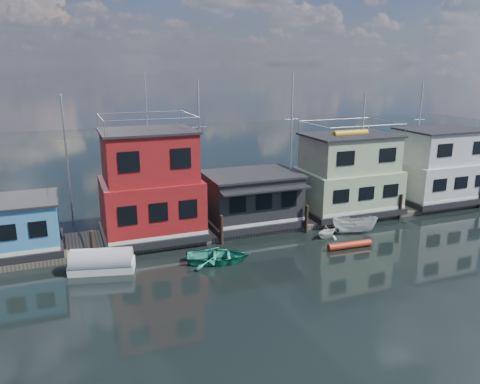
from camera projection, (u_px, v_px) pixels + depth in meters
name	position (u px, v px, depth m)	size (l,w,h in m)	color
ground	(337.00, 289.00, 27.40)	(160.00, 160.00, 0.00)	black
dock	(257.00, 223.00, 38.16)	(48.00, 5.00, 0.40)	#595147
houseboat_blue	(11.00, 227.00, 31.41)	(6.40, 4.90, 3.66)	black
houseboat_red	(150.00, 187.00, 34.20)	(7.40, 5.90, 11.86)	black
houseboat_dark	(251.00, 198.00, 37.39)	(7.40, 6.10, 4.06)	black
houseboat_green	(348.00, 175.00, 40.21)	(8.40, 5.90, 7.03)	black
houseboat_white	(439.00, 166.00, 43.67)	(8.40, 5.90, 6.66)	black
pilings	(267.00, 224.00, 35.28)	(42.28, 0.28, 2.20)	#2D2116
background_masts	(279.00, 144.00, 43.80)	(36.40, 0.16, 12.00)	silver
motorboat	(355.00, 225.00, 36.37)	(1.31, 3.49, 1.35)	white
dinghy_white	(327.00, 231.00, 35.42)	(1.67, 1.93, 1.02)	white
tarp_runabout	(102.00, 262.00, 29.64)	(4.26, 2.46, 1.63)	white
red_kayak	(350.00, 245.00, 33.45)	(0.49, 0.49, 3.36)	#B02A12
dinghy_teal	(218.00, 256.00, 31.03)	(3.02, 4.22, 0.87)	teal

